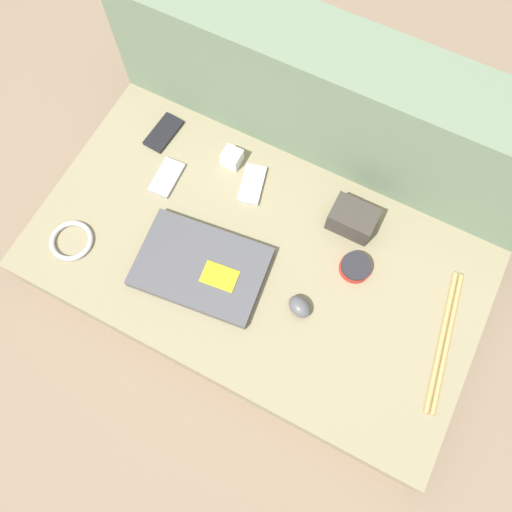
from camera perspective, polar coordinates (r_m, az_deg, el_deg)
name	(u,v)px	position (r m, az deg, el deg)	size (l,w,h in m)	color
ground_plane	(256,276)	(1.47, 0.00, -2.30)	(8.00, 8.00, 0.00)	#7A6651
couch_seat	(256,268)	(1.40, 0.00, -1.35)	(1.20, 0.66, 0.15)	#847A5B
couch_backrest	(328,115)	(1.43, 8.22, 15.66)	(1.20, 0.20, 0.51)	#60755B
laptop	(201,267)	(1.31, -6.29, -1.27)	(0.35, 0.26, 0.03)	#47474C
computer_mouse	(300,307)	(1.27, 5.01, -5.79)	(0.08, 0.07, 0.04)	#4C4C51
speaker_puck	(355,267)	(1.33, 11.29, -1.25)	(0.08, 0.08, 0.03)	red
phone_silver	(167,178)	(1.44, -10.17, 8.82)	(0.07, 0.12, 0.01)	#99999E
phone_black	(164,133)	(1.52, -10.52, 13.69)	(0.07, 0.13, 0.01)	black
phone_small	(252,184)	(1.41, -0.45, 8.19)	(0.09, 0.13, 0.01)	#B7B7BC
camera_pouch	(353,219)	(1.35, 10.98, 4.17)	(0.12, 0.08, 0.07)	#38332D
charger_brick	(232,158)	(1.43, -2.76, 11.15)	(0.05, 0.05, 0.05)	silver
cable_coil	(71,241)	(1.42, -20.34, 1.66)	(0.12, 0.12, 0.01)	#B2B2B7
drumstick_pair	(444,341)	(1.35, 20.74, -9.04)	(0.08, 0.37, 0.01)	tan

